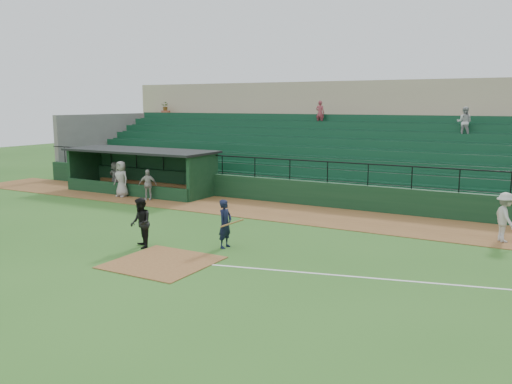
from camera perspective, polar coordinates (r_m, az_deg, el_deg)
The scene contains 12 objects.
ground at distance 18.15m, azimuth -7.83°, elevation -6.61°, with size 90.00×90.00×0.00m, color #2B5B1D.
warning_track at distance 24.79m, azimuth 3.41°, elevation -2.18°, with size 40.00×4.00×0.03m, color brown.
home_plate_dirt at distance 17.39m, azimuth -9.84°, elevation -7.32°, with size 3.00×3.00×0.03m, color brown.
foul_line at distance 16.06m, azimuth 18.77°, elevation -9.15°, with size 18.00×0.09×0.01m, color white.
stadium_structure at distance 32.23m, azimuth 10.09°, elevation 4.47°, with size 38.00×13.08×6.40m.
dugout at distance 31.25m, azimuth -11.55°, elevation 2.49°, with size 8.90×3.20×2.42m.
batter_at_plate at distance 18.73m, azimuth -3.26°, elevation -3.36°, with size 1.00×0.68×1.69m.
umpire at distance 19.11m, azimuth -12.07°, elevation -3.21°, with size 0.85×0.66×1.75m, color black.
runner at distance 21.34m, azimuth 24.76°, elevation -2.43°, with size 1.16×0.67×1.79m, color #ACA7A1.
dugout_player_a at distance 28.35m, azimuth -11.36°, elevation 0.76°, with size 0.92×0.38×1.57m, color #ACA6A1.
dugout_player_b at distance 29.63m, azimuth -14.02°, elevation 1.35°, with size 0.93×0.61×1.90m, color #9C9892.
dugout_player_c at distance 31.94m, azimuth -14.59°, elevation 1.65°, with size 1.52×0.49×1.64m, color #A29D97.
Camera 1 is at (10.63, -13.85, 4.96)m, focal length 37.94 mm.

